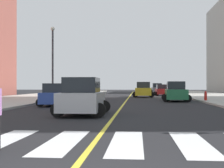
{
  "coord_description": "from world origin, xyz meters",
  "views": [
    {
      "loc": [
        1.21,
        -4.75,
        1.6
      ],
      "look_at": [
        -2.23,
        36.72,
        1.78
      ],
      "focal_mm": 50.29,
      "sensor_mm": 36.0,
      "label": 1
    }
  ],
  "objects_px": {
    "car_silver_nearest": "(83,97)",
    "fire_hydrant": "(206,96)",
    "car_gray_fourth": "(157,89)",
    "car_yellow_fifth": "(143,90)",
    "car_red_second": "(162,90)",
    "car_blue_sixth": "(56,95)",
    "street_lamp": "(53,56)",
    "car_green_third": "(176,92)"
  },
  "relations": [
    {
      "from": "car_gray_fourth",
      "to": "car_yellow_fifth",
      "type": "relative_size",
      "value": 0.97
    },
    {
      "from": "car_yellow_fifth",
      "to": "fire_hydrant",
      "type": "xyz_separation_m",
      "value": [
        5.78,
        -12.03,
        -0.39
      ]
    },
    {
      "from": "car_yellow_fifth",
      "to": "car_blue_sixth",
      "type": "bearing_deg",
      "value": 71.04
    },
    {
      "from": "car_green_third",
      "to": "street_lamp",
      "type": "relative_size",
      "value": 0.57
    },
    {
      "from": "car_green_third",
      "to": "car_red_second",
      "type": "bearing_deg",
      "value": -87.11
    },
    {
      "from": "car_gray_fourth",
      "to": "car_red_second",
      "type": "bearing_deg",
      "value": 88.87
    },
    {
      "from": "car_red_second",
      "to": "car_yellow_fifth",
      "type": "xyz_separation_m",
      "value": [
        -2.97,
        -6.54,
        0.15
      ]
    },
    {
      "from": "car_yellow_fifth",
      "to": "street_lamp",
      "type": "relative_size",
      "value": 0.59
    },
    {
      "from": "car_silver_nearest",
      "to": "street_lamp",
      "type": "height_order",
      "value": "street_lamp"
    },
    {
      "from": "car_silver_nearest",
      "to": "car_yellow_fifth",
      "type": "xyz_separation_m",
      "value": [
        3.74,
        26.16,
        0.03
      ]
    },
    {
      "from": "car_red_second",
      "to": "car_yellow_fifth",
      "type": "height_order",
      "value": "car_yellow_fifth"
    },
    {
      "from": "car_gray_fourth",
      "to": "street_lamp",
      "type": "height_order",
      "value": "street_lamp"
    },
    {
      "from": "car_blue_sixth",
      "to": "fire_hydrant",
      "type": "height_order",
      "value": "car_blue_sixth"
    },
    {
      "from": "car_red_second",
      "to": "car_gray_fourth",
      "type": "bearing_deg",
      "value": -92.53
    },
    {
      "from": "street_lamp",
      "to": "car_yellow_fifth",
      "type": "bearing_deg",
      "value": 41.69
    },
    {
      "from": "car_yellow_fifth",
      "to": "fire_hydrant",
      "type": "distance_m",
      "value": 13.35
    },
    {
      "from": "car_silver_nearest",
      "to": "car_red_second",
      "type": "bearing_deg",
      "value": 77.73
    },
    {
      "from": "car_red_second",
      "to": "car_green_third",
      "type": "bearing_deg",
      "value": 88.06
    },
    {
      "from": "car_green_third",
      "to": "street_lamp",
      "type": "distance_m",
      "value": 13.9
    },
    {
      "from": "car_green_third",
      "to": "car_blue_sixth",
      "type": "relative_size",
      "value": 1.14
    },
    {
      "from": "car_red_second",
      "to": "car_yellow_fifth",
      "type": "bearing_deg",
      "value": 63.44
    },
    {
      "from": "fire_hydrant",
      "to": "street_lamp",
      "type": "xyz_separation_m",
      "value": [
        -15.91,
        3.0,
        4.22
      ]
    },
    {
      "from": "car_red_second",
      "to": "car_blue_sixth",
      "type": "distance_m",
      "value": 27.49
    },
    {
      "from": "street_lamp",
      "to": "car_red_second",
      "type": "bearing_deg",
      "value": 49.91
    },
    {
      "from": "fire_hydrant",
      "to": "car_green_third",
      "type": "bearing_deg",
      "value": 163.24
    },
    {
      "from": "street_lamp",
      "to": "car_blue_sixth",
      "type": "bearing_deg",
      "value": -73.31
    },
    {
      "from": "car_green_third",
      "to": "car_gray_fourth",
      "type": "height_order",
      "value": "car_gray_fourth"
    },
    {
      "from": "car_silver_nearest",
      "to": "car_gray_fourth",
      "type": "distance_m",
      "value": 46.5
    },
    {
      "from": "car_blue_sixth",
      "to": "car_silver_nearest",
      "type": "bearing_deg",
      "value": -67.26
    },
    {
      "from": "car_silver_nearest",
      "to": "street_lamp",
      "type": "relative_size",
      "value": 0.57
    },
    {
      "from": "car_silver_nearest",
      "to": "car_yellow_fifth",
      "type": "distance_m",
      "value": 26.42
    },
    {
      "from": "car_red_second",
      "to": "street_lamp",
      "type": "bearing_deg",
      "value": 47.75
    },
    {
      "from": "street_lamp",
      "to": "car_green_third",
      "type": "bearing_deg",
      "value": -9.37
    },
    {
      "from": "car_gray_fourth",
      "to": "fire_hydrant",
      "type": "distance_m",
      "value": 31.99
    },
    {
      "from": "car_gray_fourth",
      "to": "car_blue_sixth",
      "type": "bearing_deg",
      "value": 74.55
    },
    {
      "from": "car_silver_nearest",
      "to": "car_green_third",
      "type": "xyz_separation_m",
      "value": [
        6.77,
        14.96,
        -0.01
      ]
    },
    {
      "from": "car_yellow_fifth",
      "to": "street_lamp",
      "type": "xyz_separation_m",
      "value": [
        -10.14,
        -9.03,
        3.83
      ]
    },
    {
      "from": "car_yellow_fifth",
      "to": "car_blue_sixth",
      "type": "distance_m",
      "value": 20.32
    },
    {
      "from": "car_yellow_fifth",
      "to": "street_lamp",
      "type": "distance_m",
      "value": 14.1
    },
    {
      "from": "car_red_second",
      "to": "car_blue_sixth",
      "type": "relative_size",
      "value": 1.0
    },
    {
      "from": "car_silver_nearest",
      "to": "fire_hydrant",
      "type": "distance_m",
      "value": 17.04
    },
    {
      "from": "car_red_second",
      "to": "car_gray_fourth",
      "type": "xyz_separation_m",
      "value": [
        0.09,
        13.3,
        0.13
      ]
    }
  ]
}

